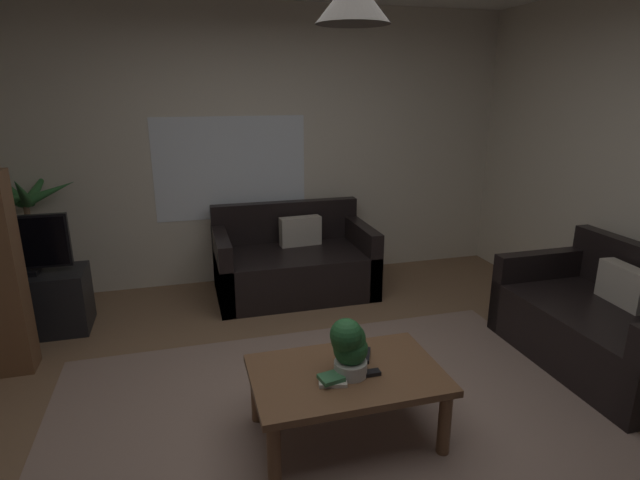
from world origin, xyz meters
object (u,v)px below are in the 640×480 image
object	(u,v)px
potted_plant_on_table	(349,345)
tv	(17,245)
book_on_table_1	(331,378)
couch_right_side	(605,327)
tv_stand	(28,303)
remote_on_table_0	(366,374)
remote_on_table_1	(365,355)
potted_palm_corner	(34,249)
couch_under_window	(294,265)
coffee_table	(347,382)
book_on_table_0	(333,382)

from	to	relation	value
potted_plant_on_table	tv	distance (m)	2.78
book_on_table_1	couch_right_side	bearing A→B (deg)	9.43
couch_right_side	book_on_table_1	distance (m)	2.17
tv_stand	remote_on_table_0	bearing A→B (deg)	-42.61
remote_on_table_1	tv_stand	size ratio (longest dim) A/B	0.18
potted_plant_on_table	tv	size ratio (longest dim) A/B	0.44
potted_palm_corner	tv_stand	bearing A→B (deg)	-85.89
tv_stand	potted_plant_on_table	bearing A→B (deg)	-43.12
couch_under_window	potted_palm_corner	size ratio (longest dim) A/B	1.14
book_on_table_1	remote_on_table_1	world-z (taller)	book_on_table_1
couch_under_window	tv_stand	distance (m)	2.24
coffee_table	remote_on_table_0	size ratio (longest dim) A/B	6.50
book_on_table_0	book_on_table_1	distance (m)	0.02
remote_on_table_0	couch_right_side	bearing A→B (deg)	-80.28
potted_plant_on_table	tv	bearing A→B (deg)	137.21
tv_stand	book_on_table_0	bearing A→B (deg)	-45.72
remote_on_table_1	tv	xyz separation A→B (m)	(-2.19, 1.75, 0.32)
potted_plant_on_table	tv	world-z (taller)	tv
couch_under_window	coffee_table	bearing A→B (deg)	-94.95
book_on_table_0	book_on_table_1	xyz separation A→B (m)	(-0.01, 0.01, 0.02)
book_on_table_1	tv	bearing A→B (deg)	134.58
couch_under_window	book_on_table_1	xyz separation A→B (m)	(-0.30, -2.23, 0.17)
couch_right_side	potted_palm_corner	xyz separation A→B (m)	(-4.10, 2.17, 0.26)
book_on_table_1	remote_on_table_0	size ratio (longest dim) A/B	0.75
potted_plant_on_table	potted_palm_corner	bearing A→B (deg)	130.22
remote_on_table_0	remote_on_table_1	xyz separation A→B (m)	(0.07, 0.19, 0.00)
tv_stand	couch_under_window	bearing A→B (deg)	6.65
couch_under_window	remote_on_table_1	distance (m)	2.03
coffee_table	tv	distance (m)	2.79
couch_under_window	book_on_table_0	distance (m)	2.26
coffee_table	book_on_table_1	world-z (taller)	book_on_table_1
couch_right_side	potted_plant_on_table	xyz separation A→B (m)	(-2.02, -0.29, 0.31)
remote_on_table_1	book_on_table_0	bearing A→B (deg)	-116.89
potted_palm_corner	remote_on_table_1	bearing A→B (deg)	-46.07
tv_stand	remote_on_table_1	bearing A→B (deg)	-38.89
book_on_table_1	tv_stand	world-z (taller)	tv_stand
couch_right_side	remote_on_table_0	xyz separation A→B (m)	(-1.93, -0.34, 0.15)
book_on_table_1	remote_on_table_0	bearing A→B (deg)	5.37
book_on_table_0	remote_on_table_1	bearing A→B (deg)	38.94
book_on_table_0	tv	size ratio (longest dim) A/B	0.20
book_on_table_0	potted_palm_corner	xyz separation A→B (m)	(-1.97, 2.53, 0.12)
couch_under_window	tv	distance (m)	2.29
tv	potted_palm_corner	world-z (taller)	potted_palm_corner
remote_on_table_0	potted_plant_on_table	distance (m)	0.19
book_on_table_1	remote_on_table_1	xyz separation A→B (m)	(0.27, 0.21, -0.02)
couch_under_window	remote_on_table_1	bearing A→B (deg)	-90.91
potted_plant_on_table	tv_stand	xyz separation A→B (m)	(-2.04, 1.91, -0.34)
remote_on_table_0	book_on_table_0	bearing A→B (deg)	97.30
remote_on_table_0	tv_stand	distance (m)	2.89
remote_on_table_0	tv	bearing A→B (deg)	47.58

